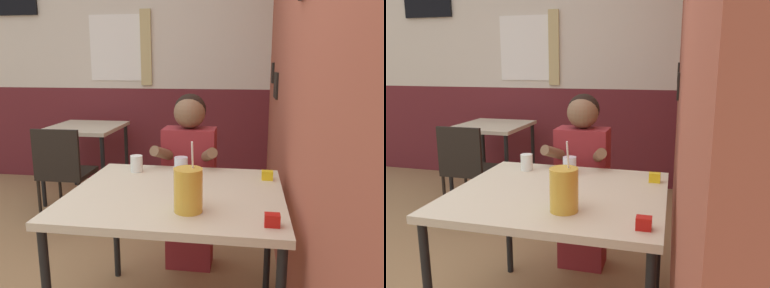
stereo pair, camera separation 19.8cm
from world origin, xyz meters
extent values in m
cube|color=#9E4C38|center=(1.29, 1.40, 1.35)|extent=(0.06, 4.79, 2.70)
cube|color=black|center=(1.25, 2.28, 1.29)|extent=(0.02, 0.21, 0.19)
cube|color=black|center=(1.25, 1.77, 1.20)|extent=(0.02, 0.30, 0.21)
cube|color=beige|center=(0.00, 2.82, 1.90)|extent=(5.53, 0.06, 1.60)
cube|color=maroon|center=(0.00, 2.82, 0.55)|extent=(5.53, 0.06, 1.10)
cube|color=white|center=(-0.46, 2.79, 1.55)|extent=(0.59, 0.01, 0.72)
cube|color=tan|center=(-0.11, 2.77, 1.55)|extent=(0.12, 0.02, 0.82)
cube|color=beige|center=(0.70, 0.35, 0.74)|extent=(1.04, 0.92, 0.04)
cylinder|color=black|center=(0.22, 0.77, 0.36)|extent=(0.04, 0.04, 0.72)
cylinder|color=black|center=(1.18, 0.77, 0.36)|extent=(0.04, 0.04, 0.72)
cube|color=beige|center=(-0.61, 2.19, 0.74)|extent=(0.70, 0.77, 0.04)
cylinder|color=black|center=(-0.92, 1.85, 0.36)|extent=(0.04, 0.04, 0.72)
cylinder|color=black|center=(-0.30, 1.85, 0.36)|extent=(0.04, 0.04, 0.72)
cylinder|color=black|center=(-0.92, 2.53, 0.36)|extent=(0.04, 0.04, 0.72)
cylinder|color=black|center=(-0.30, 2.53, 0.36)|extent=(0.04, 0.04, 0.72)
cube|color=black|center=(-0.51, 1.57, 0.44)|extent=(0.40, 0.40, 0.04)
cube|color=black|center=(-0.51, 1.39, 0.66)|extent=(0.40, 0.03, 0.40)
cylinder|color=black|center=(-0.69, 1.75, 0.21)|extent=(0.03, 0.03, 0.42)
cylinder|color=black|center=(-0.33, 1.75, 0.21)|extent=(0.03, 0.03, 0.42)
cylinder|color=black|center=(-0.69, 1.39, 0.21)|extent=(0.03, 0.03, 0.42)
cylinder|color=black|center=(-0.33, 1.39, 0.21)|extent=(0.03, 0.03, 0.42)
cube|color=maroon|center=(0.66, 0.98, 0.23)|extent=(0.31, 0.20, 0.46)
cube|color=maroon|center=(0.66, 0.98, 0.71)|extent=(0.34, 0.20, 0.51)
sphere|color=black|center=(0.66, 1.01, 1.08)|extent=(0.21, 0.21, 0.21)
sphere|color=brown|center=(0.66, 0.98, 1.07)|extent=(0.20, 0.20, 0.20)
cylinder|color=brown|center=(0.53, 0.84, 0.82)|extent=(0.14, 0.27, 0.15)
cylinder|color=brown|center=(0.80, 0.84, 0.82)|extent=(0.14, 0.27, 0.15)
cylinder|color=gold|center=(0.79, 0.11, 0.85)|extent=(0.12, 0.12, 0.19)
cylinder|color=white|center=(0.81, 0.11, 0.99)|extent=(0.01, 0.04, 0.14)
cylinder|color=silver|center=(0.66, 0.66, 0.80)|extent=(0.08, 0.08, 0.10)
cylinder|color=silver|center=(0.40, 0.66, 0.80)|extent=(0.07, 0.07, 0.10)
cube|color=#B7140F|center=(1.14, 0.01, 0.78)|extent=(0.06, 0.04, 0.05)
cube|color=yellow|center=(1.15, 0.61, 0.78)|extent=(0.06, 0.04, 0.05)
camera|label=1|loc=(1.03, -1.38, 1.37)|focal=35.00mm
camera|label=2|loc=(1.23, -1.34, 1.37)|focal=35.00mm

